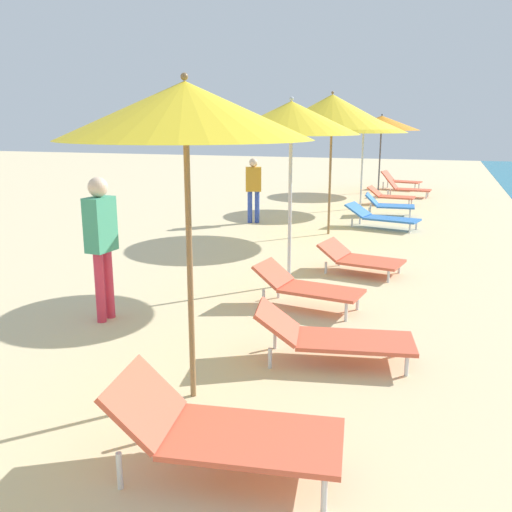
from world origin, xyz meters
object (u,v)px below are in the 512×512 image
(umbrella_fifth, at_px, (332,112))
(lounger_sixth_shoreside, at_px, (390,196))
(lounger_third_inland, at_px, (221,428))
(lounger_sixth_inland, at_px, (388,204))
(lounger_farthest_shoreside, at_px, (400,180))
(lounger_fourth_shoreside, at_px, (360,258))
(lounger_farthest_inland, at_px, (407,188))
(umbrella_farthest, at_px, (382,123))
(umbrella_sixth, at_px, (364,123))
(person_walking_near, at_px, (101,235))
(umbrella_third, at_px, (185,111))
(umbrella_fourth, at_px, (291,118))
(lounger_third_shoreside, at_px, (332,336))
(lounger_fourth_inland, at_px, (307,286))
(person_walking_mid, at_px, (253,184))
(lounger_fifth_shoreside, at_px, (382,217))

(umbrella_fifth, xyz_separation_m, lounger_sixth_shoreside, (0.84, 4.76, -2.26))
(lounger_third_inland, distance_m, lounger_sixth_shoreside, 13.20)
(lounger_sixth_inland, distance_m, lounger_farthest_shoreside, 5.80)
(lounger_fourth_shoreside, bearing_deg, lounger_third_inland, -80.79)
(lounger_third_inland, relative_size, lounger_sixth_inland, 1.30)
(lounger_third_inland, distance_m, lounger_farthest_inland, 15.08)
(lounger_sixth_shoreside, relative_size, umbrella_farthest, 0.53)
(umbrella_sixth, xyz_separation_m, person_walking_near, (-1.66, -9.84, -1.24))
(umbrella_third, height_order, lounger_sixth_inland, umbrella_third)
(lounger_farthest_shoreside, bearing_deg, umbrella_fourth, -79.46)
(umbrella_fourth, height_order, lounger_farthest_inland, umbrella_fourth)
(umbrella_sixth, bearing_deg, lounger_third_shoreside, -83.51)
(lounger_fourth_inland, xyz_separation_m, person_walking_near, (-2.21, -1.18, 0.76))
(umbrella_fifth, height_order, umbrella_farthest, umbrella_fifth)
(lounger_sixth_inland, relative_size, person_walking_near, 0.73)
(umbrella_sixth, height_order, person_walking_mid, umbrella_sixth)
(umbrella_sixth, relative_size, lounger_farthest_inland, 1.86)
(umbrella_fifth, bearing_deg, lounger_third_inland, -83.71)
(lounger_sixth_shoreside, bearing_deg, lounger_fourth_inland, -85.48)
(lounger_fifth_shoreside, bearing_deg, lounger_sixth_inland, 103.88)
(umbrella_third, bearing_deg, lounger_third_shoreside, 47.49)
(lounger_farthest_shoreside, bearing_deg, person_walking_near, -85.67)
(umbrella_fourth, bearing_deg, lounger_fourth_inland, -62.72)
(lounger_third_inland, xyz_separation_m, lounger_sixth_shoreside, (-0.09, 13.20, -0.07))
(person_walking_near, bearing_deg, lounger_farthest_shoreside, -94.01)
(lounger_fifth_shoreside, distance_m, person_walking_mid, 3.01)
(lounger_third_shoreside, height_order, person_walking_near, person_walking_near)
(person_walking_near, bearing_deg, lounger_sixth_shoreside, -97.24)
(lounger_third_shoreside, bearing_deg, umbrella_sixth, 85.86)
(lounger_fifth_shoreside, relative_size, lounger_farthest_inland, 1.21)
(lounger_fourth_shoreside, height_order, lounger_farthest_inland, lounger_farthest_inland)
(lounger_fourth_inland, distance_m, lounger_fifth_shoreside, 5.91)
(umbrella_fifth, relative_size, lounger_farthest_shoreside, 2.05)
(umbrella_sixth, bearing_deg, umbrella_fourth, -89.60)
(umbrella_fourth, relative_size, umbrella_fifth, 0.91)
(lounger_third_inland, bearing_deg, lounger_farthest_shoreside, 82.42)
(lounger_fourth_shoreside, bearing_deg, lounger_fourth_inland, -90.99)
(lounger_sixth_inland, bearing_deg, lounger_third_shoreside, -91.64)
(lounger_third_inland, distance_m, person_walking_mid, 9.67)
(lounger_fourth_shoreside, relative_size, lounger_sixth_inland, 1.09)
(person_walking_near, bearing_deg, lounger_third_shoreside, 178.24)
(lounger_farthest_shoreside, bearing_deg, lounger_third_shoreside, -74.77)
(lounger_farthest_shoreside, relative_size, lounger_farthest_inland, 1.02)
(umbrella_fourth, relative_size, lounger_fifth_shoreside, 1.57)
(lounger_sixth_shoreside, bearing_deg, lounger_fifth_shoreside, -82.21)
(lounger_sixth_shoreside, relative_size, lounger_farthest_inland, 0.96)
(umbrella_sixth, distance_m, umbrella_farthest, 3.83)
(lounger_fourth_inland, xyz_separation_m, lounger_sixth_inland, (0.29, 7.69, -0.01))
(lounger_sixth_inland, xyz_separation_m, person_walking_near, (-2.50, -8.86, 0.76))
(umbrella_fifth, xyz_separation_m, umbrella_sixth, (0.14, 3.78, -0.24))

